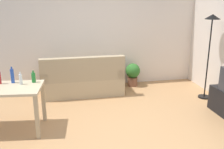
{
  "coord_description": "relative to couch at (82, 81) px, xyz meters",
  "views": [
    {
      "loc": [
        -0.84,
        -4.09,
        2.15
      ],
      "look_at": [
        0.1,
        0.5,
        0.75
      ],
      "focal_mm": 41.86,
      "sensor_mm": 36.0,
      "label": 1
    }
  ],
  "objects": [
    {
      "name": "bottle_clear",
      "position": [
        -1.13,
        -1.37,
        0.54
      ],
      "size": [
        0.05,
        0.05,
        0.21
      ],
      "color": "silver",
      "rests_on": "desk"
    },
    {
      "name": "torchiere_lamp",
      "position": [
        2.61,
        -0.79,
        1.11
      ],
      "size": [
        0.32,
        0.32,
        1.81
      ],
      "color": "black",
      "rests_on": "ground_plane"
    },
    {
      "name": "ground_plane",
      "position": [
        0.36,
        -1.59,
        -0.32
      ],
      "size": [
        5.2,
        4.4,
        0.02
      ],
      "primitive_type": "cube",
      "color": "tan"
    },
    {
      "name": "couch",
      "position": [
        0.0,
        0.0,
        0.0
      ],
      "size": [
        1.82,
        0.84,
        0.92
      ],
      "rotation": [
        0.0,
        0.0,
        3.14
      ],
      "color": "tan",
      "rests_on": "ground_plane"
    },
    {
      "name": "potted_plant",
      "position": [
        1.28,
        0.31,
        0.02
      ],
      "size": [
        0.36,
        0.36,
        0.57
      ],
      "color": "brown",
      "rests_on": "ground_plane"
    },
    {
      "name": "bottle_blue",
      "position": [
        -1.27,
        -1.26,
        0.58
      ],
      "size": [
        0.06,
        0.06,
        0.28
      ],
      "color": "#2347A3",
      "rests_on": "desk"
    },
    {
      "name": "desk",
      "position": [
        -1.4,
        -1.47,
        0.34
      ],
      "size": [
        1.27,
        0.83,
        0.76
      ],
      "rotation": [
        0.0,
        0.0,
        -0.12
      ],
      "color": "#C6B28E",
      "rests_on": "ground_plane"
    },
    {
      "name": "wall_rear",
      "position": [
        0.36,
        0.61,
        1.04
      ],
      "size": [
        5.2,
        0.1,
        2.7
      ],
      "primitive_type": "cube",
      "color": "silver",
      "rests_on": "ground_plane"
    },
    {
      "name": "bottle_green",
      "position": [
        -0.93,
        -1.31,
        0.54
      ],
      "size": [
        0.07,
        0.07,
        0.2
      ],
      "color": "#1E722D",
      "rests_on": "desk"
    }
  ]
}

